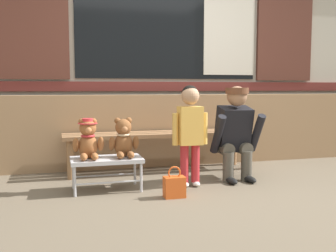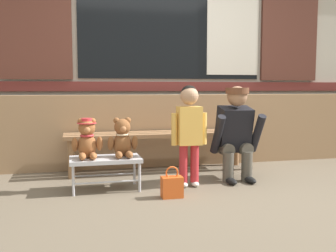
{
  "view_description": "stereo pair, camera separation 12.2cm",
  "coord_description": "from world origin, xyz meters",
  "px_view_note": "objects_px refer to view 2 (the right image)",
  "views": [
    {
      "loc": [
        -1.41,
        -3.17,
        0.94
      ],
      "look_at": [
        -0.35,
        0.65,
        0.55
      ],
      "focal_mm": 42.26,
      "sensor_mm": 36.0,
      "label": 1
    },
    {
      "loc": [
        -1.29,
        -3.2,
        0.94
      ],
      "look_at": [
        -0.35,
        0.65,
        0.55
      ],
      "focal_mm": 42.26,
      "sensor_mm": 36.0,
      "label": 2
    }
  ],
  "objects_px": {
    "small_display_bench": "(105,161)",
    "teddy_bear_with_hat": "(87,139)",
    "teddy_bear_plain": "(123,139)",
    "child_standing": "(189,124)",
    "adult_crouching": "(236,133)",
    "wooden_bench_long": "(160,138)",
    "handbag_on_ground": "(172,186)"
  },
  "relations": [
    {
      "from": "teddy_bear_plain",
      "to": "handbag_on_ground",
      "type": "bearing_deg",
      "value": -47.25
    },
    {
      "from": "wooden_bench_long",
      "to": "teddy_bear_with_hat",
      "type": "bearing_deg",
      "value": -141.3
    },
    {
      "from": "teddy_bear_with_hat",
      "to": "handbag_on_ground",
      "type": "bearing_deg",
      "value": -30.11
    },
    {
      "from": "small_display_bench",
      "to": "teddy_bear_plain",
      "type": "distance_m",
      "value": 0.25
    },
    {
      "from": "wooden_bench_long",
      "to": "handbag_on_ground",
      "type": "relative_size",
      "value": 7.72
    },
    {
      "from": "child_standing",
      "to": "adult_crouching",
      "type": "relative_size",
      "value": 1.01
    },
    {
      "from": "small_display_bench",
      "to": "child_standing",
      "type": "bearing_deg",
      "value": -4.7
    },
    {
      "from": "wooden_bench_long",
      "to": "adult_crouching",
      "type": "distance_m",
      "value": 0.88
    },
    {
      "from": "adult_crouching",
      "to": "handbag_on_ground",
      "type": "distance_m",
      "value": 0.99
    },
    {
      "from": "small_display_bench",
      "to": "child_standing",
      "type": "height_order",
      "value": "child_standing"
    },
    {
      "from": "wooden_bench_long",
      "to": "teddy_bear_with_hat",
      "type": "relative_size",
      "value": 5.78
    },
    {
      "from": "small_display_bench",
      "to": "wooden_bench_long",
      "type": "bearing_deg",
      "value": 44.91
    },
    {
      "from": "child_standing",
      "to": "adult_crouching",
      "type": "height_order",
      "value": "child_standing"
    },
    {
      "from": "adult_crouching",
      "to": "teddy_bear_plain",
      "type": "bearing_deg",
      "value": -176.12
    },
    {
      "from": "teddy_bear_with_hat",
      "to": "child_standing",
      "type": "distance_m",
      "value": 0.95
    },
    {
      "from": "wooden_bench_long",
      "to": "teddy_bear_with_hat",
      "type": "distance_m",
      "value": 1.06
    },
    {
      "from": "teddy_bear_with_hat",
      "to": "handbag_on_ground",
      "type": "height_order",
      "value": "teddy_bear_with_hat"
    },
    {
      "from": "teddy_bear_plain",
      "to": "adult_crouching",
      "type": "distance_m",
      "value": 1.15
    },
    {
      "from": "small_display_bench",
      "to": "teddy_bear_plain",
      "type": "relative_size",
      "value": 1.76
    },
    {
      "from": "wooden_bench_long",
      "to": "teddy_bear_plain",
      "type": "xyz_separation_m",
      "value": [
        -0.51,
        -0.66,
        0.09
      ]
    },
    {
      "from": "teddy_bear_with_hat",
      "to": "handbag_on_ground",
      "type": "relative_size",
      "value": 1.34
    },
    {
      "from": "teddy_bear_with_hat",
      "to": "wooden_bench_long",
      "type": "bearing_deg",
      "value": 38.7
    },
    {
      "from": "teddy_bear_with_hat",
      "to": "adult_crouching",
      "type": "height_order",
      "value": "adult_crouching"
    },
    {
      "from": "teddy_bear_plain",
      "to": "child_standing",
      "type": "distance_m",
      "value": 0.64
    },
    {
      "from": "wooden_bench_long",
      "to": "child_standing",
      "type": "bearing_deg",
      "value": -81.19
    },
    {
      "from": "adult_crouching",
      "to": "small_display_bench",
      "type": "bearing_deg",
      "value": -176.53
    },
    {
      "from": "teddy_bear_plain",
      "to": "teddy_bear_with_hat",
      "type": "bearing_deg",
      "value": 179.87
    },
    {
      "from": "wooden_bench_long",
      "to": "teddy_bear_with_hat",
      "type": "height_order",
      "value": "teddy_bear_with_hat"
    },
    {
      "from": "wooden_bench_long",
      "to": "handbag_on_ground",
      "type": "height_order",
      "value": "wooden_bench_long"
    },
    {
      "from": "small_display_bench",
      "to": "teddy_bear_with_hat",
      "type": "distance_m",
      "value": 0.26
    },
    {
      "from": "child_standing",
      "to": "small_display_bench",
      "type": "bearing_deg",
      "value": 175.3
    },
    {
      "from": "small_display_bench",
      "to": "child_standing",
      "type": "distance_m",
      "value": 0.85
    }
  ]
}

